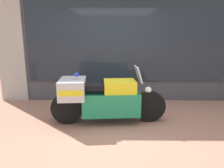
% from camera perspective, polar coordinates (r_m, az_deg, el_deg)
% --- Properties ---
extents(ground_plane, '(60.00, 60.00, 0.00)m').
position_cam_1_polar(ground_plane, '(4.43, 0.49, -11.19)').
color(ground_plane, '#9E6B56').
extents(shop_building, '(6.22, 0.55, 3.85)m').
position_cam_1_polar(shop_building, '(6.05, -2.85, 14.13)').
color(shop_building, '#424247').
rests_on(shop_building, ground).
extents(window_display, '(5.05, 0.30, 1.93)m').
position_cam_1_polar(window_display, '(6.23, 3.17, 0.43)').
color(window_display, slate).
rests_on(window_display, ground).
extents(paramedic_motorcycle, '(2.37, 0.78, 1.18)m').
position_cam_1_polar(paramedic_motorcycle, '(4.49, -2.66, -3.52)').
color(paramedic_motorcycle, black).
rests_on(paramedic_motorcycle, ground).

